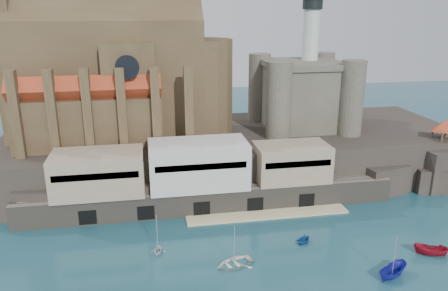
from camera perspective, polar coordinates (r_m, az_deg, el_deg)
ground at (r=66.24m, az=8.36°, el=-15.99°), size 300.00×300.00×0.00m
promontory at (r=98.44m, az=1.23°, el=-1.05°), size 100.00×36.00×10.00m
quay at (r=81.46m, az=-3.42°, el=-4.31°), size 70.00×12.00×13.05m
church at (r=95.09m, az=-13.46°, el=8.49°), size 47.00×25.93×30.51m
castle_keep at (r=101.03m, az=10.24°, el=7.01°), size 21.20×21.20×29.30m
rock_outcrop at (r=103.95m, az=26.31°, el=-2.45°), size 14.50×10.50×8.70m
pavilion at (r=101.68m, az=26.92°, el=2.20°), size 6.40×6.40×5.40m
boat_2 at (r=68.88m, az=21.06°, el=-15.67°), size 2.84×2.82×5.52m
boat_4 at (r=70.76m, az=-8.61°, el=-13.62°), size 2.81×1.99×3.00m
boat_5 at (r=76.27m, az=25.30°, el=-12.80°), size 2.58×2.55×5.16m
boat_6 at (r=67.07m, az=1.32°, el=-15.32°), size 2.48×4.36×5.87m
boat_7 at (r=73.70m, az=10.33°, el=-12.34°), size 3.10×3.31×3.29m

